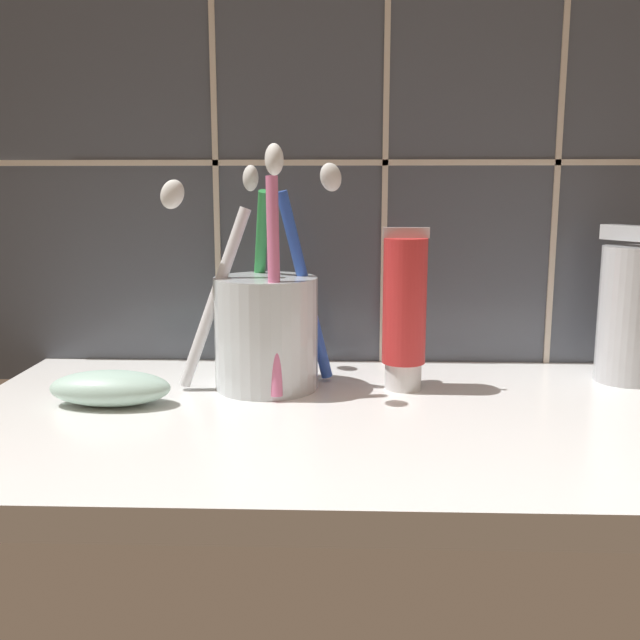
% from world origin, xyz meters
% --- Properties ---
extents(sink_counter, '(0.59, 0.31, 0.02)m').
position_xyz_m(sink_counter, '(0.00, 0.00, 0.01)').
color(sink_counter, white).
rests_on(sink_counter, ground).
extents(tile_wall_backsplash, '(0.69, 0.02, 0.52)m').
position_xyz_m(tile_wall_backsplash, '(0.00, 0.16, 0.26)').
color(tile_wall_backsplash, '#4C515B').
rests_on(tile_wall_backsplash, ground).
extents(toothbrush_cup, '(0.14, 0.12, 0.19)m').
position_xyz_m(toothbrush_cup, '(-0.08, 0.06, 0.07)').
color(toothbrush_cup, silver).
rests_on(toothbrush_cup, sink_counter).
extents(toothpaste_tube, '(0.04, 0.03, 0.13)m').
position_xyz_m(toothpaste_tube, '(0.03, 0.06, 0.08)').
color(toothpaste_tube, white).
rests_on(toothpaste_tube, sink_counter).
extents(sink_faucet, '(0.06, 0.09, 0.13)m').
position_xyz_m(sink_faucet, '(0.21, 0.09, 0.08)').
color(sink_faucet, silver).
rests_on(sink_faucet, sink_counter).
extents(soap_bar, '(0.09, 0.04, 0.03)m').
position_xyz_m(soap_bar, '(-0.19, 0.01, 0.03)').
color(soap_bar, silver).
rests_on(soap_bar, sink_counter).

